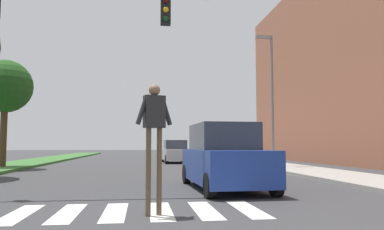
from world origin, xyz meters
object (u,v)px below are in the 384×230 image
object	(u,v)px
pedestrian_performer	(154,127)
sedan_midblock	(175,152)
tree_far	(5,87)
suv_crossing	(224,158)
street_lamp_right	(271,88)

from	to	relation	value
pedestrian_performer	sedan_midblock	distance (m)	21.03
tree_far	suv_crossing	distance (m)	15.08
street_lamp_right	sedan_midblock	distance (m)	9.64
tree_far	pedestrian_performer	xyz separation A→B (m)	(7.79, -14.71, -2.87)
suv_crossing	sedan_midblock	distance (m)	16.86
street_lamp_right	pedestrian_performer	bearing A→B (deg)	-117.71
tree_far	sedan_midblock	size ratio (longest dim) A/B	1.39
street_lamp_right	pedestrian_performer	distance (m)	15.50
pedestrian_performer	tree_far	bearing A→B (deg)	117.90
pedestrian_performer	suv_crossing	bearing A→B (deg)	60.88
tree_far	suv_crossing	world-z (taller)	tree_far
street_lamp_right	sedan_midblock	xyz separation A→B (m)	(-4.83, 7.42, -3.82)
tree_far	street_lamp_right	world-z (taller)	street_lamp_right
pedestrian_performer	sedan_midblock	bearing A→B (deg)	83.87
suv_crossing	sedan_midblock	bearing A→B (deg)	90.00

